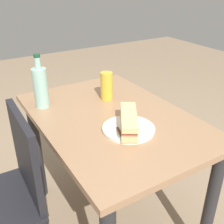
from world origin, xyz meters
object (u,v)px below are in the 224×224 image
at_px(water_bottle, 41,87).
at_px(beer_glass, 107,86).
at_px(dining_table, 112,138).
at_px(chair_far, 9,193).
at_px(plate_near, 129,129).
at_px(knife_near, 117,128).
at_px(baguette_sandwich_near, 129,121).

height_order(water_bottle, beer_glass, water_bottle).
relative_size(dining_table, water_bottle, 3.58).
relative_size(dining_table, chair_far, 1.18).
distance_m(dining_table, chair_far, 0.56).
bearing_deg(water_bottle, plate_near, -150.55).
height_order(plate_near, water_bottle, water_bottle).
distance_m(knife_near, beer_glass, 0.37).
bearing_deg(plate_near, chair_far, 73.31).
bearing_deg(water_bottle, dining_table, -137.35).
bearing_deg(chair_far, beer_glass, -73.12).
xyz_separation_m(dining_table, plate_near, (-0.16, 0.01, 0.14)).
bearing_deg(beer_glass, baguette_sandwich_near, 165.69).
bearing_deg(dining_table, beer_glass, -22.86).
bearing_deg(water_bottle, baguette_sandwich_near, -150.55).
bearing_deg(beer_glass, knife_near, 157.41).
height_order(baguette_sandwich_near, beer_glass, beer_glass).
relative_size(dining_table, beer_glass, 6.50).
xyz_separation_m(knife_near, water_bottle, (0.43, 0.20, 0.09)).
bearing_deg(plate_near, knife_near, 70.28).
xyz_separation_m(chair_far, baguette_sandwich_near, (-0.16, -0.54, 0.29)).
height_order(dining_table, chair_far, chair_far).
relative_size(plate_near, knife_near, 1.37).
xyz_separation_m(plate_near, beer_glass, (0.35, -0.09, 0.07)).
height_order(plate_near, beer_glass, beer_glass).
xyz_separation_m(dining_table, knife_near, (-0.14, 0.06, 0.15)).
relative_size(baguette_sandwich_near, knife_near, 1.44).
relative_size(chair_far, knife_near, 4.91).
bearing_deg(water_bottle, knife_near, -154.68).
bearing_deg(dining_table, plate_near, 176.50).
relative_size(dining_table, knife_near, 5.81).
bearing_deg(water_bottle, chair_far, 135.08).
bearing_deg(baguette_sandwich_near, plate_near, -169.38).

